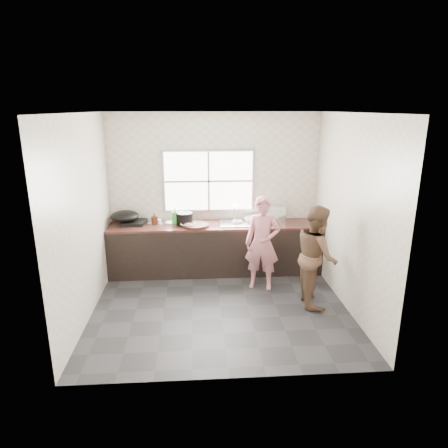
{
  "coord_description": "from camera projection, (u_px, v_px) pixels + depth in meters",
  "views": [
    {
      "loc": [
        -0.31,
        -5.19,
        2.76
      ],
      "look_at": [
        0.1,
        0.65,
        1.05
      ],
      "focal_mm": 32.0,
      "sensor_mm": 36.0,
      "label": 1
    }
  ],
  "objects": [
    {
      "name": "cutting_board",
      "position": [
        196.0,
        225.0,
        6.62
      ],
      "size": [
        0.53,
        0.53,
        0.04
      ],
      "primitive_type": "cylinder",
      "rotation": [
        0.0,
        0.0,
        -0.25
      ],
      "color": "black",
      "rests_on": "countertop"
    },
    {
      "name": "plate_food",
      "position": [
        173.0,
        222.0,
        6.84
      ],
      "size": [
        0.28,
        0.28,
        0.02
      ],
      "primitive_type": "cylinder",
      "rotation": [
        0.0,
        0.0,
        -0.18
      ],
      "color": "silver",
      "rests_on": "countertop"
    },
    {
      "name": "cleaver",
      "position": [
        191.0,
        222.0,
        6.74
      ],
      "size": [
        0.22,
        0.19,
        0.01
      ],
      "primitive_type": "cube",
      "rotation": [
        0.0,
        0.0,
        0.59
      ],
      "color": "#B3B7BA",
      "rests_on": "cutting_board"
    },
    {
      "name": "window_frame",
      "position": [
        209.0,
        181.0,
        6.84
      ],
      "size": [
        1.6,
        0.05,
        1.1
      ],
      "primitive_type": "cube",
      "color": "#9EA0A5",
      "rests_on": "wall_back"
    },
    {
      "name": "black_pot",
      "position": [
        184.0,
        219.0,
        6.73
      ],
      "size": [
        0.36,
        0.36,
        0.2
      ],
      "primitive_type": "cylinder",
      "rotation": [
        0.0,
        0.0,
        -0.32
      ],
      "color": "black",
      "rests_on": "countertop"
    },
    {
      "name": "bowl_mince",
      "position": [
        188.0,
        225.0,
        6.61
      ],
      "size": [
        0.32,
        0.32,
        0.06
      ],
      "primitive_type": "imported",
      "rotation": [
        0.0,
        0.0,
        -0.42
      ],
      "color": "white",
      "rests_on": "countertop"
    },
    {
      "name": "bottle_brown_tall",
      "position": [
        154.0,
        219.0,
        6.73
      ],
      "size": [
        0.1,
        0.11,
        0.18
      ],
      "primitive_type": "imported",
      "rotation": [
        0.0,
        0.0,
        0.37
      ],
      "color": "#461C11",
      "rests_on": "countertop"
    },
    {
      "name": "pot_lid_right",
      "position": [
        161.0,
        223.0,
        6.83
      ],
      "size": [
        0.34,
        0.34,
        0.01
      ],
      "primitive_type": "cylinder",
      "rotation": [
        0.0,
        0.0,
        0.29
      ],
      "color": "#A2A4A9",
      "rests_on": "countertop"
    },
    {
      "name": "glass_jar",
      "position": [
        159.0,
        222.0,
        6.74
      ],
      "size": [
        0.06,
        0.06,
        0.09
      ],
      "primitive_type": "cylinder",
      "rotation": [
        0.0,
        0.0,
        -0.05
      ],
      "color": "silver",
      "rests_on": "countertop"
    },
    {
      "name": "bowl_held",
      "position": [
        237.0,
        222.0,
        6.79
      ],
      "size": [
        0.24,
        0.24,
        0.07
      ],
      "primitive_type": "imported",
      "rotation": [
        0.0,
        0.0,
        -0.12
      ],
      "color": "white",
      "rests_on": "countertop"
    },
    {
      "name": "woman",
      "position": [
        262.0,
        246.0,
        6.2
      ],
      "size": [
        0.57,
        0.46,
        1.38
      ],
      "primitive_type": "imported",
      "rotation": [
        0.0,
        0.0,
        -0.28
      ],
      "color": "#CF7C85",
      "rests_on": "floor"
    },
    {
      "name": "floor",
      "position": [
        220.0,
        307.0,
        5.77
      ],
      "size": [
        3.6,
        3.2,
        0.01
      ],
      "primitive_type": "cube",
      "color": "#262629",
      "rests_on": "ground"
    },
    {
      "name": "pot_lid_left",
      "position": [
        152.0,
        223.0,
        6.84
      ],
      "size": [
        0.24,
        0.24,
        0.01
      ],
      "primitive_type": "cylinder",
      "rotation": [
        0.0,
        0.0,
        0.09
      ],
      "color": "silver",
      "rests_on": "countertop"
    },
    {
      "name": "bottle_green",
      "position": [
        175.0,
        216.0,
        6.7
      ],
      "size": [
        0.15,
        0.15,
        0.31
      ],
      "primitive_type": "imported",
      "rotation": [
        0.0,
        0.0,
        -0.27
      ],
      "color": "green",
      "rests_on": "countertop"
    },
    {
      "name": "burner",
      "position": [
        135.0,
        222.0,
        6.78
      ],
      "size": [
        0.41,
        0.41,
        0.05
      ],
      "primitive_type": "cube",
      "rotation": [
        0.0,
        0.0,
        -0.14
      ],
      "color": "black",
      "rests_on": "countertop"
    },
    {
      "name": "wall_left",
      "position": [
        84.0,
        219.0,
        5.26
      ],
      "size": [
        0.01,
        3.2,
        2.7
      ],
      "primitive_type": "cube",
      "color": "beige",
      "rests_on": "ground"
    },
    {
      "name": "cabinet",
      "position": [
        216.0,
        249.0,
        6.88
      ],
      "size": [
        3.6,
        0.62,
        0.82
      ],
      "primitive_type": "cube",
      "color": "black",
      "rests_on": "floor"
    },
    {
      "name": "ceiling",
      "position": [
        220.0,
        112.0,
        5.0
      ],
      "size": [
        3.6,
        3.2,
        0.01
      ],
      "primitive_type": "cube",
      "color": "silver",
      "rests_on": "wall_back"
    },
    {
      "name": "faucet",
      "position": [
        235.0,
        212.0,
        6.93
      ],
      "size": [
        0.02,
        0.02,
        0.3
      ],
      "primitive_type": "cylinder",
      "color": "silver",
      "rests_on": "countertop"
    },
    {
      "name": "bottle_brown_short",
      "position": [
        182.0,
        216.0,
        6.92
      ],
      "size": [
        0.16,
        0.16,
        0.17
      ],
      "primitive_type": "imported",
      "rotation": [
        0.0,
        0.0,
        -0.21
      ],
      "color": "#442511",
      "rests_on": "countertop"
    },
    {
      "name": "sink",
      "position": [
        236.0,
        224.0,
        6.78
      ],
      "size": [
        0.55,
        0.45,
        0.02
      ],
      "primitive_type": "cube",
      "color": "silver",
      "rests_on": "countertop"
    },
    {
      "name": "dish_rack",
      "position": [
        272.0,
        214.0,
        6.85
      ],
      "size": [
        0.45,
        0.38,
        0.29
      ],
      "primitive_type": "cube",
      "rotation": [
        0.0,
        0.0,
        0.33
      ],
      "color": "silver",
      "rests_on": "countertop"
    },
    {
      "name": "wok",
      "position": [
        125.0,
        216.0,
        6.7
      ],
      "size": [
        0.55,
        0.55,
        0.18
      ],
      "primitive_type": "ellipsoid",
      "rotation": [
        0.0,
        0.0,
        0.17
      ],
      "color": "black",
      "rests_on": "burner"
    },
    {
      "name": "window_glazing",
      "position": [
        209.0,
        181.0,
        6.82
      ],
      "size": [
        1.5,
        0.01,
        1.0
      ],
      "primitive_type": "cube",
      "color": "white",
      "rests_on": "window_frame"
    },
    {
      "name": "wall_front",
      "position": [
        230.0,
        260.0,
        3.85
      ],
      "size": [
        3.6,
        0.01,
        2.7
      ],
      "primitive_type": "cube",
      "color": "beige",
      "rests_on": "ground"
    },
    {
      "name": "countertop",
      "position": [
        216.0,
        225.0,
        6.76
      ],
      "size": [
        3.6,
        0.64,
        0.04
      ],
      "primitive_type": "cube",
      "color": "#3D1E19",
      "rests_on": "cabinet"
    },
    {
      "name": "wall_right",
      "position": [
        350.0,
        214.0,
        5.51
      ],
      "size": [
        0.01,
        3.2,
        2.7
      ],
      "primitive_type": "cube",
      "color": "silver",
      "rests_on": "ground"
    },
    {
      "name": "bowl_crabs",
      "position": [
        252.0,
        220.0,
        6.88
      ],
      "size": [
        0.25,
        0.25,
        0.07
      ],
      "primitive_type": "imported",
      "rotation": [
        0.0,
        0.0,
        -0.12
      ],
      "color": "white",
      "rests_on": "countertop"
    },
    {
      "name": "person_side",
      "position": [
        317.0,
        255.0,
        5.69
      ],
      "size": [
        0.59,
        0.74,
        1.46
      ],
      "primitive_type": "imported",
      "rotation": [
        0.0,
        0.0,
        1.52
      ],
      "color": "brown",
      "rests_on": "floor"
    },
    {
      "name": "wall_back",
      "position": [
        214.0,
        192.0,
        6.92
      ],
      "size": [
        3.6,
        0.01,
        2.7
      ],
      "primitive_type": "cube",
      "color": "beige",
      "rests_on": "ground"
    }
  ]
}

